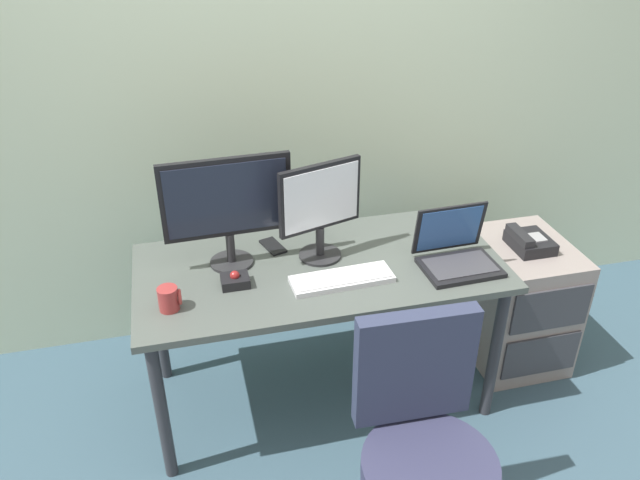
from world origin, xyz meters
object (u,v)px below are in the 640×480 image
object	(u,v)px
monitor_side	(320,206)
trackball_mouse	(235,280)
cell_phone	(273,246)
laptop	(456,253)
desk_phone	(529,242)
coffee_mug	(169,299)
office_chair	(422,464)
file_cabinet	(517,301)
monitor_main	(227,204)
keyboard	(342,279)

from	to	relation	value
monitor_side	trackball_mouse	distance (m)	0.46
trackball_mouse	cell_phone	world-z (taller)	trackball_mouse
laptop	desk_phone	bearing A→B (deg)	20.61
monitor_side	coffee_mug	size ratio (longest dim) A/B	4.52
laptop	office_chair	bearing A→B (deg)	-119.85
file_cabinet	monitor_side	world-z (taller)	monitor_side
monitor_side	cell_phone	bearing A→B (deg)	146.10
desk_phone	trackball_mouse	xyz separation A→B (m)	(-1.36, -0.11, 0.08)
coffee_mug	monitor_main	bearing A→B (deg)	45.21
desk_phone	trackball_mouse	size ratio (longest dim) A/B	1.82
file_cabinet	office_chair	xyz separation A→B (m)	(-0.87, -0.90, 0.12)
trackball_mouse	desk_phone	bearing A→B (deg)	4.44
keyboard	trackball_mouse	distance (m)	0.42
desk_phone	keyboard	distance (m)	0.96
keyboard	coffee_mug	distance (m)	0.67
trackball_mouse	coffee_mug	bearing A→B (deg)	-158.83
keyboard	cell_phone	distance (m)	0.39
file_cabinet	desk_phone	size ratio (longest dim) A/B	3.14
coffee_mug	cell_phone	distance (m)	0.57
coffee_mug	laptop	bearing A→B (deg)	1.71
cell_phone	keyboard	bearing A→B (deg)	-73.34
desk_phone	coffee_mug	xyz separation A→B (m)	(-1.61, -0.20, 0.10)
desk_phone	trackball_mouse	world-z (taller)	trackball_mouse
trackball_mouse	cell_phone	distance (m)	0.32
coffee_mug	file_cabinet	bearing A→B (deg)	7.75
trackball_mouse	cell_phone	bearing A→B (deg)	52.09
laptop	trackball_mouse	distance (m)	0.91
laptop	cell_phone	world-z (taller)	laptop
file_cabinet	desk_phone	distance (m)	0.35
desk_phone	cell_phone	xyz separation A→B (m)	(-1.16, 0.15, 0.06)
office_chair	keyboard	size ratio (longest dim) A/B	2.28
office_chair	trackball_mouse	distance (m)	0.97
monitor_side	trackball_mouse	bearing A→B (deg)	-161.07
file_cabinet	desk_phone	xyz separation A→B (m)	(-0.01, -0.02, 0.35)
file_cabinet	cell_phone	xyz separation A→B (m)	(-1.17, 0.13, 0.41)
monitor_main	laptop	bearing A→B (deg)	-14.26
desk_phone	cell_phone	size ratio (longest dim) A/B	1.41
monitor_side	coffee_mug	world-z (taller)	monitor_side
trackball_mouse	keyboard	bearing A→B (deg)	-10.43
coffee_mug	office_chair	bearing A→B (deg)	-42.06
desk_phone	coffee_mug	world-z (taller)	coffee_mug
desk_phone	monitor_side	world-z (taller)	monitor_side
laptop	trackball_mouse	bearing A→B (deg)	175.96
office_chair	laptop	world-z (taller)	laptop
desk_phone	monitor_main	world-z (taller)	monitor_main
coffee_mug	keyboard	bearing A→B (deg)	1.90
desk_phone	laptop	bearing A→B (deg)	-159.39
laptop	monitor_side	bearing A→B (deg)	159.92
monitor_side	coffee_mug	bearing A→B (deg)	-160.16
monitor_main	trackball_mouse	distance (m)	0.30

